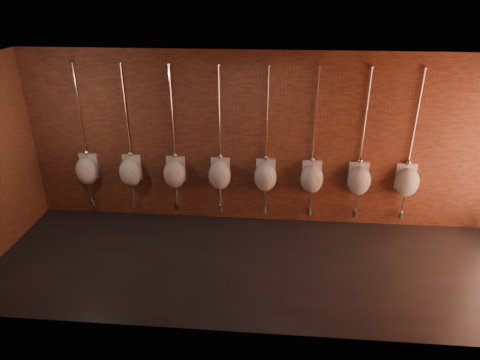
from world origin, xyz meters
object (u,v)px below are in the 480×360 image
object	(u,v)px
urinal_5	(312,178)
urinal_6	(359,180)
urinal_7	(407,181)
urinal_3	(220,175)
urinal_0	(87,170)
urinal_1	(130,172)
urinal_4	(265,176)
urinal_2	(175,173)

from	to	relation	value
urinal_5	urinal_6	distance (m)	0.84
urinal_6	urinal_7	distance (m)	0.84
urinal_3	urinal_5	world-z (taller)	same
urinal_0	urinal_3	world-z (taller)	same
urinal_1	urinal_4	size ratio (longest dim) A/B	1.00
urinal_0	urinal_5	world-z (taller)	same
urinal_1	urinal_4	world-z (taller)	same
urinal_1	urinal_5	world-z (taller)	same
urinal_1	urinal_3	size ratio (longest dim) A/B	1.00
urinal_6	urinal_5	bearing A→B (deg)	180.00
urinal_0	urinal_5	xyz separation A→B (m)	(4.21, 0.00, 0.00)
urinal_4	urinal_6	xyz separation A→B (m)	(1.69, 0.00, 0.00)
urinal_2	urinal_3	bearing A→B (deg)	0.00
urinal_5	urinal_7	bearing A→B (deg)	0.00
urinal_0	urinal_1	bearing A→B (deg)	0.00
urinal_4	urinal_5	bearing A→B (deg)	0.00
urinal_3	urinal_7	world-z (taller)	same
urinal_1	urinal_0	bearing A→B (deg)	180.00
urinal_4	urinal_1	bearing A→B (deg)	180.00
urinal_7	urinal_5	bearing A→B (deg)	180.00
urinal_0	urinal_3	size ratio (longest dim) A/B	1.00
urinal_3	urinal_0	bearing A→B (deg)	180.00
urinal_6	urinal_7	world-z (taller)	same
urinal_1	urinal_2	distance (m)	0.84
urinal_5	urinal_2	bearing A→B (deg)	180.00
urinal_0	urinal_1	distance (m)	0.84
urinal_0	urinal_7	world-z (taller)	same
urinal_2	urinal_7	size ratio (longest dim) A/B	1.00
urinal_5	urinal_6	world-z (taller)	same
urinal_5	urinal_7	world-z (taller)	same
urinal_1	urinal_2	xyz separation A→B (m)	(0.84, 0.00, 0.00)
urinal_3	urinal_4	bearing A→B (deg)	0.00
urinal_1	urinal_5	xyz separation A→B (m)	(3.37, 0.00, 0.00)
urinal_1	urinal_6	bearing A→B (deg)	0.00
urinal_0	urinal_5	bearing A→B (deg)	0.00
urinal_4	urinal_7	bearing A→B (deg)	0.00
urinal_3	urinal_6	world-z (taller)	same
urinal_0	urinal_2	size ratio (longest dim) A/B	1.00
urinal_2	urinal_3	world-z (taller)	same
urinal_6	urinal_4	bearing A→B (deg)	180.00
urinal_7	urinal_6	bearing A→B (deg)	180.00
urinal_2	urinal_4	world-z (taller)	same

